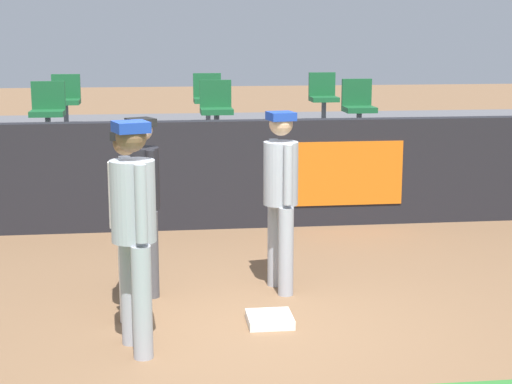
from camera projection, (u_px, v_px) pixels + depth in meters
name	position (u px, v px, depth m)	size (l,w,h in m)	color
ground_plane	(250.00, 331.00, 7.09)	(60.00, 60.00, 0.00)	brown
first_base	(270.00, 319.00, 7.26)	(0.40, 0.40, 0.08)	white
player_fielder_home	(128.00, 211.00, 7.28)	(0.37, 0.53, 1.71)	white
player_runner_visitor	(281.00, 189.00, 8.00)	(0.40, 0.50, 1.80)	#9EA3AD
player_coach_visitor	(134.00, 221.00, 6.45)	(0.45, 0.51, 1.88)	#9EA3AD
player_umpire	(143.00, 193.00, 7.91)	(0.44, 0.45, 1.75)	#4C4C51
field_wall	(217.00, 175.00, 10.64)	(18.00, 0.26, 1.42)	black
bleacher_platform	(205.00, 159.00, 13.18)	(18.00, 4.80, 1.00)	#59595E
seat_front_right	(358.00, 104.00, 12.16)	(0.45, 0.44, 0.84)	#4C4C51
seat_back_left	(66.00, 97.00, 13.37)	(0.47, 0.44, 0.84)	#4C4C51
seat_back_right	(323.00, 94.00, 13.89)	(0.46, 0.44, 0.84)	#4C4C51
seat_front_left	(48.00, 108.00, 11.61)	(0.47, 0.44, 0.84)	#4C4C51
seat_back_center	(208.00, 96.00, 13.65)	(0.47, 0.44, 0.84)	#4C4C51
seat_front_center	(216.00, 106.00, 11.90)	(0.47, 0.44, 0.84)	#4C4C51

